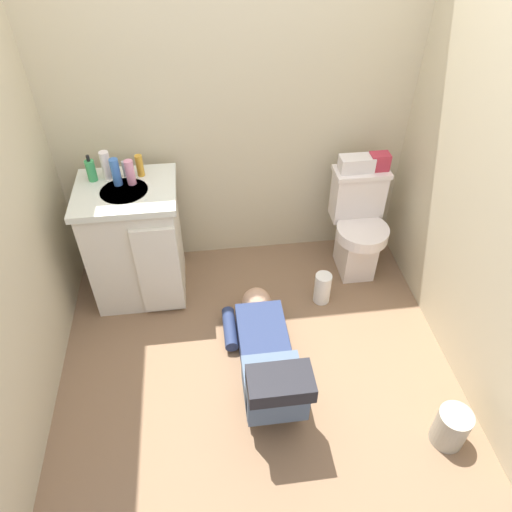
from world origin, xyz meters
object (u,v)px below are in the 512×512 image
Objects in this scene: toilet at (358,225)px; faucet at (124,169)px; tissue_box at (357,164)px; soap_dispenser at (91,170)px; bottle_amber at (140,166)px; bottle_blue at (116,172)px; vanity_cabinet at (136,242)px; paper_towel_roll at (322,288)px; person_plumber at (267,359)px; bottle_pink at (130,172)px; trash_can at (451,427)px; toiletry_bag at (379,161)px; bottle_white at (106,165)px.

toilet is 7.50× the size of faucet.
tissue_box is 1.33× the size of soap_dispenser.
bottle_amber is (0.09, -0.00, 0.02)m from faucet.
faucet is 0.59× the size of bottle_blue.
vanity_cabinet is (-1.49, -0.05, 0.05)m from toilet.
soap_dispenser reaches higher than paper_towel_roll.
person_plumber is at bearing -53.01° from faucet.
bottle_pink is 0.10m from bottle_amber.
tissue_box is at bearing 3.22° from bottle_blue.
paper_towel_roll is at bearing 111.63° from trash_can.
tissue_box is 0.95× the size of trash_can.
toiletry_bag is at bearing 3.15° from bottle_pink.
person_plumber is at bearing -130.53° from toilet.
faucet is 0.60× the size of soap_dispenser.
toiletry_bag is (0.15, 0.00, 0.01)m from tissue_box.
person_plumber is at bearing -56.60° from bottle_amber.
bottle_blue is 0.16m from bottle_amber.
tissue_box is 0.84m from paper_towel_roll.
person_plumber is 1.45m from toiletry_bag.
faucet is at bearing 179.85° from toiletry_bag.
toiletry_bag is 1.56m from bottle_pink.
toilet is 4.32× the size of bottle_white.
vanity_cabinet is 0.52m from bottle_white.
trash_can is at bearing -39.54° from vanity_cabinet.
toiletry_bag is at bearing 2.93° from bottle_blue.
bottle_blue is 1.50m from paper_towel_roll.
tissue_box is (-0.04, 0.09, 0.43)m from toilet.
person_plumber is 6.13× the size of bottle_white.
paper_towel_roll is (1.15, -0.32, -0.78)m from bottle_pink.
bottle_white reaches higher than trash_can.
bottle_amber reaches higher than toilet.
toilet is 1.62m from bottle_blue.
toilet is 1.50m from bottle_amber.
person_plumber is (-0.76, -0.88, -0.19)m from toilet.
toilet is 3.24× the size of trash_can.
bottle_amber is at bearing 3.43° from soap_dispenser.
bottle_amber is (-0.64, 0.98, 0.71)m from person_plumber.
bottle_white is (-1.59, 0.09, 0.54)m from toilet.
trash_can is (0.12, -1.38, -0.25)m from toilet.
soap_dispenser reaches higher than vanity_cabinet.
vanity_cabinet is at bearing 140.46° from trash_can.
person_plumber is at bearing -48.61° from vanity_cabinet.
toiletry_bag is 1.63m from trash_can.
tissue_box reaches higher than trash_can.
faucet is 0.09× the size of person_plumber.
bottle_amber is at bearing 60.20° from bottle_pink.
paper_towel_roll is at bearing -19.13° from faucet.
soap_dispenser reaches higher than person_plumber.
toilet is 3.33× the size of paper_towel_roll.
toilet is 1.41m from trash_can.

